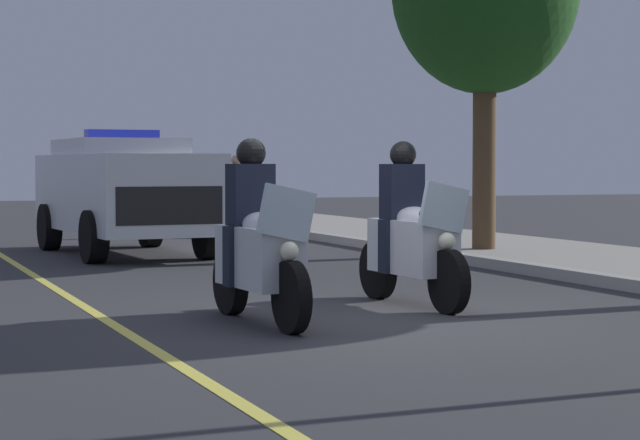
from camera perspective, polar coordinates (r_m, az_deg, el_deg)
The scene contains 6 objects.
ground_plane at distance 11.17m, azimuth 2.39°, elevation -4.90°, with size 80.00×80.00×0.00m, color #333335.
lane_stripe_center at distance 10.46m, azimuth -9.20°, elevation -5.42°, with size 48.00×0.12×0.01m, color #E0D14C.
police_motorcycle_lead_left at distance 10.97m, azimuth -2.98°, elevation -1.36°, with size 2.14×0.61×1.72m.
police_motorcycle_lead_right at distance 12.36m, azimuth 4.40°, elevation -0.92°, with size 2.14×0.61×1.72m.
police_suv at distance 19.70m, azimuth -9.41°, elevation 1.45°, with size 5.01×2.31×2.05m.
cyclist_background at distance 24.82m, azimuth -4.04°, elevation 1.20°, with size 1.76×0.33×1.69m.
Camera 1 is at (10.13, -4.47, 1.47)m, focal length 66.55 mm.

